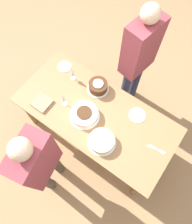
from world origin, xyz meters
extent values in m
plane|color=#A87F56|center=(0.00, 0.00, 0.00)|extent=(12.00, 12.00, 0.00)
cube|color=#9E754C|center=(0.00, 0.00, 0.74)|extent=(1.80, 0.84, 0.03)
cylinder|color=brown|center=(-0.82, -0.35, 0.36)|extent=(0.07, 0.07, 0.73)
cylinder|color=brown|center=(0.82, -0.35, 0.36)|extent=(0.07, 0.07, 0.73)
cylinder|color=brown|center=(-0.82, 0.35, 0.36)|extent=(0.07, 0.07, 0.73)
cylinder|color=brown|center=(0.82, 0.35, 0.36)|extent=(0.07, 0.07, 0.73)
cylinder|color=white|center=(0.09, 0.09, 0.76)|extent=(0.33, 0.33, 0.01)
cylinder|color=white|center=(0.09, 0.09, 0.80)|extent=(0.29, 0.29, 0.08)
cylinder|color=#4C2D19|center=(0.09, 0.09, 0.85)|extent=(0.16, 0.16, 0.01)
cylinder|color=white|center=(0.16, -0.27, 0.76)|extent=(0.25, 0.25, 0.01)
cylinder|color=#4C2D19|center=(0.16, -0.27, 0.81)|extent=(0.21, 0.21, 0.10)
cylinder|color=white|center=(0.16, -0.27, 0.87)|extent=(0.12, 0.12, 0.01)
cylinder|color=white|center=(-0.23, 0.23, 0.76)|extent=(0.30, 0.30, 0.01)
cylinder|color=beige|center=(-0.23, 0.23, 0.80)|extent=(0.26, 0.26, 0.08)
cylinder|color=silver|center=(0.35, 0.10, 0.76)|extent=(0.06, 0.06, 0.00)
cylinder|color=silver|center=(0.35, 0.10, 0.81)|extent=(0.01, 0.01, 0.09)
cone|color=silver|center=(0.35, 0.10, 0.91)|extent=(0.05, 0.05, 0.11)
cylinder|color=silver|center=(0.48, -0.21, 0.76)|extent=(0.06, 0.06, 0.00)
cylinder|color=silver|center=(0.48, -0.21, 0.80)|extent=(0.01, 0.01, 0.08)
cone|color=silver|center=(0.48, -0.21, 0.90)|extent=(0.05, 0.05, 0.11)
cylinder|color=silver|center=(-0.38, -0.25, 0.76)|extent=(0.18, 0.18, 0.01)
cylinder|color=silver|center=(0.67, -0.28, 0.76)|extent=(0.16, 0.16, 0.01)
cube|color=silver|center=(-0.71, -0.03, 0.76)|extent=(0.17, 0.05, 0.00)
cube|color=silver|center=(-0.73, -0.04, 0.76)|extent=(0.17, 0.02, 0.00)
cube|color=silver|center=(-0.75, -0.04, 0.77)|extent=(0.17, 0.04, 0.00)
cube|color=gray|center=(0.56, 0.24, 0.77)|extent=(0.19, 0.19, 0.03)
cylinder|color=#2D334C|center=(-0.06, -0.86, 0.40)|extent=(0.11, 0.11, 0.81)
cylinder|color=#2D334C|center=(-0.02, -0.64, 0.40)|extent=(0.11, 0.11, 0.81)
cube|color=brown|center=(-0.04, -0.75, 1.15)|extent=(0.29, 0.43, 0.67)
sphere|color=#DBB293|center=(-0.04, -0.75, 1.58)|extent=(0.19, 0.19, 0.19)
cylinder|color=#4C4238|center=(0.07, 0.87, 0.38)|extent=(0.11, 0.11, 0.77)
cylinder|color=#4C4238|center=(0.11, 0.66, 0.38)|extent=(0.11, 0.11, 0.77)
cube|color=brown|center=(0.09, 0.77, 1.09)|extent=(0.29, 0.44, 0.64)
sphere|color=#DBB293|center=(0.09, 0.77, 1.49)|extent=(0.18, 0.18, 0.18)
camera|label=1|loc=(-0.54, 0.75, 2.95)|focal=35.00mm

